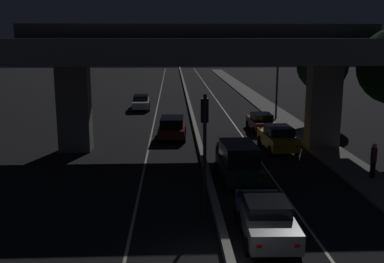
% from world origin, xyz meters
% --- Properties ---
extents(lane_line_left_inner, '(0.12, 126.00, 0.00)m').
position_xyz_m(lane_line_left_inner, '(-3.46, 35.00, 0.00)').
color(lane_line_left_inner, beige).
rests_on(lane_line_left_inner, ground_plane).
extents(lane_line_right_inner, '(0.12, 126.00, 0.00)m').
position_xyz_m(lane_line_right_inner, '(3.46, 35.00, 0.00)').
color(lane_line_right_inner, beige).
rests_on(lane_line_right_inner, ground_plane).
extents(median_divider, '(0.31, 126.00, 0.34)m').
position_xyz_m(median_divider, '(0.00, 35.00, 0.17)').
color(median_divider, gray).
rests_on(median_divider, ground_plane).
extents(sidewalk_right, '(2.39, 126.00, 0.13)m').
position_xyz_m(sidewalk_right, '(8.26, 28.00, 0.06)').
color(sidewalk_right, slate).
rests_on(sidewalk_right, ground_plane).
extents(elevated_overpass, '(23.20, 9.51, 8.17)m').
position_xyz_m(elevated_overpass, '(0.00, 16.72, 6.24)').
color(elevated_overpass, gray).
rests_on(elevated_overpass, ground_plane).
extents(traffic_light_left_of_median, '(0.30, 0.49, 5.17)m').
position_xyz_m(traffic_light_left_of_median, '(-0.55, 5.00, 3.52)').
color(traffic_light_left_of_median, black).
rests_on(traffic_light_left_of_median, ground_plane).
extents(street_lamp, '(2.57, 0.32, 7.92)m').
position_xyz_m(street_lamp, '(7.17, 27.39, 4.72)').
color(street_lamp, '#2D2D30').
rests_on(street_lamp, ground_plane).
extents(car_silver_lead, '(2.02, 4.67, 1.47)m').
position_xyz_m(car_silver_lead, '(1.62, 3.21, 0.76)').
color(car_silver_lead, gray).
rests_on(car_silver_lead, ground_plane).
extents(car_dark_green_second, '(2.17, 4.12, 2.00)m').
position_xyz_m(car_dark_green_second, '(1.57, 9.79, 1.03)').
color(car_dark_green_second, black).
rests_on(car_dark_green_second, ground_plane).
extents(car_taxi_yellow_third, '(2.05, 4.44, 1.67)m').
position_xyz_m(car_taxi_yellow_third, '(5.07, 16.10, 0.86)').
color(car_taxi_yellow_third, gold).
rests_on(car_taxi_yellow_third, ground_plane).
extents(car_dark_red_fourth, '(1.89, 4.15, 1.44)m').
position_xyz_m(car_dark_red_fourth, '(5.22, 22.53, 0.74)').
color(car_dark_red_fourth, '#591414').
rests_on(car_dark_red_fourth, ground_plane).
extents(car_dark_red_lead_oncoming, '(2.17, 4.31, 1.58)m').
position_xyz_m(car_dark_red_lead_oncoming, '(-1.86, 20.13, 0.83)').
color(car_dark_red_lead_oncoming, '#591414').
rests_on(car_dark_red_lead_oncoming, ground_plane).
extents(car_white_second_oncoming, '(1.99, 4.80, 1.45)m').
position_xyz_m(car_white_second_oncoming, '(-5.10, 34.11, 0.75)').
color(car_white_second_oncoming, silver).
rests_on(car_white_second_oncoming, ground_plane).
extents(motorcycle_black_filtering_near, '(0.34, 1.72, 1.47)m').
position_xyz_m(motorcycle_black_filtering_near, '(0.79, 4.19, 0.63)').
color(motorcycle_black_filtering_near, black).
rests_on(motorcycle_black_filtering_near, ground_plane).
extents(motorcycle_red_filtering_mid, '(0.32, 1.93, 1.37)m').
position_xyz_m(motorcycle_red_filtering_mid, '(0.83, 12.90, 0.59)').
color(motorcycle_red_filtering_mid, black).
rests_on(motorcycle_red_filtering_mid, ground_plane).
extents(pedestrian_on_sidewalk, '(0.32, 0.32, 1.83)m').
position_xyz_m(pedestrian_on_sidewalk, '(8.59, 9.70, 1.06)').
color(pedestrian_on_sidewalk, black).
rests_on(pedestrian_on_sidewalk, sidewalk_right).
extents(roadside_tree_kerbside_mid, '(4.45, 4.45, 7.17)m').
position_xyz_m(roadside_tree_kerbside_mid, '(11.25, 26.42, 4.93)').
color(roadside_tree_kerbside_mid, '#38281C').
rests_on(roadside_tree_kerbside_mid, ground_plane).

